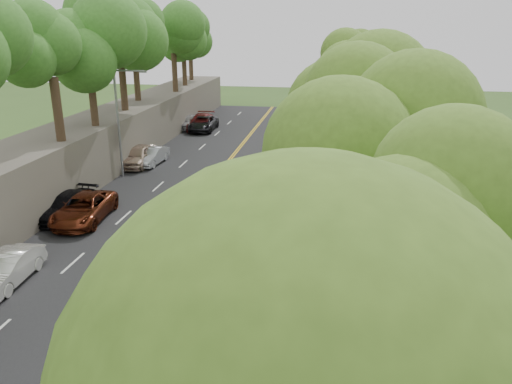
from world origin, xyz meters
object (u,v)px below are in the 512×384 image
(concrete_block, at_px, (277,314))
(car_1, at_px, (8,269))
(painter_0, at_px, (257,235))
(signpost, at_px, (225,269))
(car_2, at_px, (84,209))
(person_far, at_px, (326,138))
(streetlight, at_px, (121,116))
(construction_barrel, at_px, (326,153))

(concrete_block, distance_m, car_1, 12.27)
(concrete_block, relative_size, painter_0, 0.66)
(signpost, height_order, concrete_block, signpost)
(signpost, xyz_separation_m, painter_0, (0.40, 5.60, -0.97))
(concrete_block, relative_size, car_2, 0.23)
(concrete_block, distance_m, car_2, 15.19)
(concrete_block, relative_size, car_1, 0.30)
(person_far, bearing_deg, car_1, 44.99)
(streetlight, relative_size, concrete_block, 6.40)
(construction_barrel, relative_size, car_2, 0.15)
(streetlight, distance_m, car_2, 9.69)
(streetlight, xyz_separation_m, person_far, (14.66, 11.77, -3.73))
(streetlight, bearing_deg, car_2, -82.01)
(concrete_block, height_order, car_1, car_1)
(construction_barrel, bearing_deg, concrete_block, -92.47)
(signpost, distance_m, painter_0, 5.69)
(car_1, height_order, person_far, person_far)
(construction_barrel, xyz_separation_m, person_far, (-0.10, 3.79, 0.44))
(streetlight, relative_size, painter_0, 4.23)
(construction_barrel, distance_m, person_far, 3.82)
(concrete_block, bearing_deg, construction_barrel, 87.53)
(streetlight, distance_m, signpost, 20.72)
(streetlight, xyz_separation_m, painter_0, (11.91, -11.42, -3.64))
(car_2, bearing_deg, car_1, -92.64)
(signpost, bearing_deg, concrete_block, -13.46)
(person_far, bearing_deg, painter_0, 63.46)
(construction_barrel, distance_m, car_1, 27.63)
(person_far, bearing_deg, concrete_block, 68.27)
(concrete_block, bearing_deg, signpost, 166.54)
(construction_barrel, relative_size, person_far, 0.49)
(streetlight, bearing_deg, car_1, -84.86)
(signpost, distance_m, car_2, 13.21)
(signpost, relative_size, painter_0, 1.64)
(signpost, relative_size, car_1, 0.74)
(signpost, xyz_separation_m, construction_barrel, (3.25, 24.99, -1.50))
(streetlight, distance_m, person_far, 19.17)
(construction_barrel, xyz_separation_m, car_2, (-13.53, -16.78, 0.32))
(car_1, xyz_separation_m, car_2, (-0.23, 7.44, 0.06))
(concrete_block, height_order, painter_0, painter_0)
(streetlight, distance_m, construction_barrel, 17.29)
(streetlight, relative_size, signpost, 2.58)
(car_1, distance_m, car_2, 7.44)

